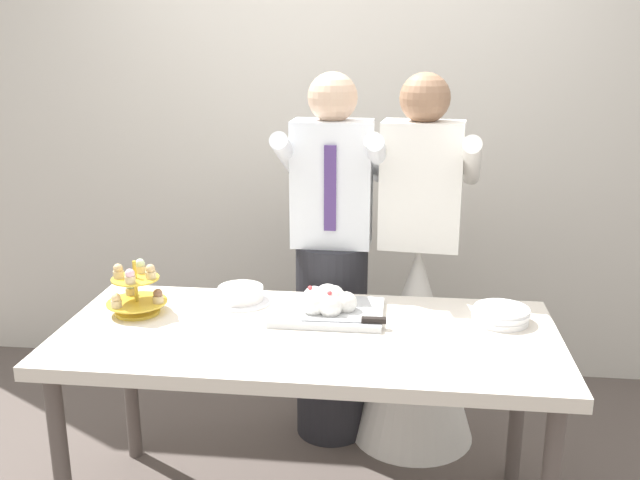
# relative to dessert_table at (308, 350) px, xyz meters

# --- Properties ---
(rear_wall) EXTENTS (5.20, 0.10, 2.90)m
(rear_wall) POSITION_rel_dessert_table_xyz_m (0.00, 1.38, 0.75)
(rear_wall) COLOR beige
(rear_wall) RESTS_ON ground_plane
(dessert_table) EXTENTS (1.80, 0.80, 0.78)m
(dessert_table) POSITION_rel_dessert_table_xyz_m (0.00, 0.00, 0.00)
(dessert_table) COLOR silver
(dessert_table) RESTS_ON ground_plane
(cupcake_stand) EXTENTS (0.23, 0.23, 0.21)m
(cupcake_stand) POSITION_rel_dessert_table_xyz_m (-0.67, 0.10, 0.16)
(cupcake_stand) COLOR gold
(cupcake_stand) RESTS_ON dessert_table
(main_cake_tray) EXTENTS (0.44, 0.31, 0.12)m
(main_cake_tray) POSITION_rel_dessert_table_xyz_m (0.06, 0.16, 0.12)
(main_cake_tray) COLOR silver
(main_cake_tray) RESTS_ON dessert_table
(plate_stack) EXTENTS (0.21, 0.21, 0.05)m
(plate_stack) POSITION_rel_dessert_table_xyz_m (0.70, 0.17, 0.10)
(plate_stack) COLOR white
(plate_stack) RESTS_ON dessert_table
(round_cake) EXTENTS (0.24, 0.24, 0.06)m
(round_cake) POSITION_rel_dessert_table_xyz_m (-0.30, 0.26, 0.10)
(round_cake) COLOR white
(round_cake) RESTS_ON dessert_table
(person_groom) EXTENTS (0.46, 0.49, 1.66)m
(person_groom) POSITION_rel_dessert_table_xyz_m (0.02, 0.63, 0.05)
(person_groom) COLOR #232328
(person_groom) RESTS_ON ground_plane
(person_bride) EXTENTS (0.56, 0.56, 1.66)m
(person_bride) POSITION_rel_dessert_table_xyz_m (0.41, 0.64, -0.12)
(person_bride) COLOR white
(person_bride) RESTS_ON ground_plane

